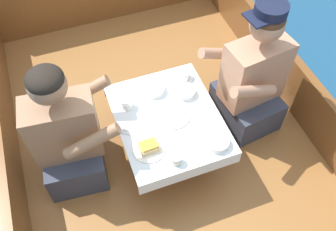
# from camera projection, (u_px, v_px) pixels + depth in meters

# --- Properties ---
(ground_plane) EXTENTS (60.00, 60.00, 0.00)m
(ground_plane) POSITION_uv_depth(u_px,v_px,m) (171.00, 174.00, 2.79)
(ground_plane) COLOR navy
(boat_deck) EXTENTS (2.09, 3.32, 0.25)m
(boat_deck) POSITION_uv_depth(u_px,v_px,m) (172.00, 166.00, 2.70)
(boat_deck) COLOR brown
(boat_deck) RESTS_ON ground_plane
(gunwale_port) EXTENTS (0.06, 3.32, 0.40)m
(gunwale_port) POSITION_uv_depth(u_px,v_px,m) (13.00, 191.00, 2.23)
(gunwale_port) COLOR brown
(gunwale_port) RESTS_ON boat_deck
(gunwale_starboard) EXTENTS (0.06, 3.32, 0.40)m
(gunwale_starboard) POSITION_uv_depth(u_px,v_px,m) (306.00, 100.00, 2.65)
(gunwale_starboard) COLOR brown
(gunwale_starboard) RESTS_ON boat_deck
(cockpit_table) EXTENTS (0.64, 0.78, 0.37)m
(cockpit_table) POSITION_uv_depth(u_px,v_px,m) (168.00, 121.00, 2.38)
(cockpit_table) COLOR #B2B2B7
(cockpit_table) RESTS_ON boat_deck
(person_port) EXTENTS (0.55, 0.48, 0.94)m
(person_port) POSITION_uv_depth(u_px,v_px,m) (68.00, 136.00, 2.25)
(person_port) COLOR #333847
(person_port) RESTS_ON boat_deck
(person_starboard) EXTENTS (0.56, 0.50, 1.01)m
(person_starboard) POSITION_uv_depth(u_px,v_px,m) (252.00, 81.00, 2.48)
(person_starboard) COLOR #333847
(person_starboard) RESTS_ON boat_deck
(plate_sandwich) EXTENTS (0.20, 0.20, 0.01)m
(plate_sandwich) POSITION_uv_depth(u_px,v_px,m) (149.00, 149.00, 2.20)
(plate_sandwich) COLOR white
(plate_sandwich) RESTS_ON cockpit_table
(plate_bread) EXTENTS (0.22, 0.22, 0.01)m
(plate_bread) POSITION_uv_depth(u_px,v_px,m) (173.00, 115.00, 2.35)
(plate_bread) COLOR white
(plate_bread) RESTS_ON cockpit_table
(sandwich) EXTENTS (0.12, 0.09, 0.05)m
(sandwich) POSITION_uv_depth(u_px,v_px,m) (149.00, 146.00, 2.18)
(sandwich) COLOR tan
(sandwich) RESTS_ON plate_sandwich
(bowl_port_near) EXTENTS (0.14, 0.14, 0.04)m
(bowl_port_near) POSITION_uv_depth(u_px,v_px,m) (154.00, 89.00, 2.46)
(bowl_port_near) COLOR white
(bowl_port_near) RESTS_ON cockpit_table
(bowl_starboard_near) EXTENTS (0.14, 0.14, 0.04)m
(bowl_starboard_near) POSITION_uv_depth(u_px,v_px,m) (217.00, 142.00, 2.21)
(bowl_starboard_near) COLOR white
(bowl_starboard_near) RESTS_ON cockpit_table
(bowl_center_far) EXTENTS (0.13, 0.13, 0.04)m
(bowl_center_far) POSITION_uv_depth(u_px,v_px,m) (185.00, 92.00, 2.44)
(bowl_center_far) COLOR white
(bowl_center_far) RESTS_ON cockpit_table
(coffee_cup_port) EXTENTS (0.10, 0.07, 0.06)m
(coffee_cup_port) POSITION_uv_depth(u_px,v_px,m) (128.00, 104.00, 2.37)
(coffee_cup_port) COLOR white
(coffee_cup_port) RESTS_ON cockpit_table
(coffee_cup_starboard) EXTENTS (0.10, 0.07, 0.06)m
(coffee_cup_starboard) POSITION_uv_depth(u_px,v_px,m) (185.00, 75.00, 2.53)
(coffee_cup_starboard) COLOR white
(coffee_cup_starboard) RESTS_ON cockpit_table
(tin_can) EXTENTS (0.07, 0.07, 0.05)m
(tin_can) POSITION_uv_depth(u_px,v_px,m) (176.00, 159.00, 2.13)
(tin_can) COLOR silver
(tin_can) RESTS_ON cockpit_table
(utensil_spoon_center) EXTENTS (0.15, 0.10, 0.01)m
(utensil_spoon_center) POSITION_uv_depth(u_px,v_px,m) (133.00, 131.00, 2.28)
(utensil_spoon_center) COLOR silver
(utensil_spoon_center) RESTS_ON cockpit_table
(utensil_knife_starboard) EXTENTS (0.02, 0.17, 0.00)m
(utensil_knife_starboard) POSITION_uv_depth(u_px,v_px,m) (130.00, 91.00, 2.47)
(utensil_knife_starboard) COLOR silver
(utensil_knife_starboard) RESTS_ON cockpit_table
(utensil_fork_port) EXTENTS (0.15, 0.11, 0.00)m
(utensil_fork_port) POSITION_uv_depth(u_px,v_px,m) (127.00, 134.00, 2.27)
(utensil_fork_port) COLOR silver
(utensil_fork_port) RESTS_ON cockpit_table
(utensil_knife_port) EXTENTS (0.15, 0.10, 0.00)m
(utensil_knife_port) POSITION_uv_depth(u_px,v_px,m) (194.00, 140.00, 2.24)
(utensil_knife_port) COLOR silver
(utensil_knife_port) RESTS_ON cockpit_table
(utensil_spoon_starboard) EXTENTS (0.06, 0.17, 0.01)m
(utensil_spoon_starboard) POSITION_uv_depth(u_px,v_px,m) (209.00, 112.00, 2.37)
(utensil_spoon_starboard) COLOR silver
(utensil_spoon_starboard) RESTS_ON cockpit_table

